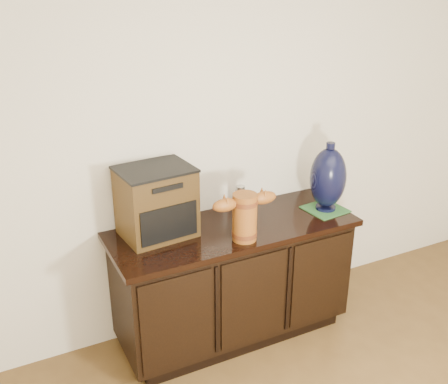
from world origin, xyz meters
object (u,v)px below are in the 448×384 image
sideboard (233,280)px  terracotta_vessel (245,214)px  tv_radio (156,202)px  lamp_base (328,178)px  spray_can (240,200)px

sideboard → terracotta_vessel: (-0.02, -0.17, 0.52)m
terracotta_vessel → tv_radio: (-0.41, 0.27, 0.05)m
tv_radio → lamp_base: (1.04, -0.16, 0.01)m
sideboard → terracotta_vessel: size_ratio=3.84×
sideboard → terracotta_vessel: bearing=-96.9°
sideboard → lamp_base: size_ratio=3.40×
tv_radio → lamp_base: size_ratio=0.98×
terracotta_vessel → spray_can: terracotta_vessel is taller
sideboard → tv_radio: size_ratio=3.46×
sideboard → terracotta_vessel: 0.55m
spray_can → sideboard: bearing=-129.2°
tv_radio → spray_can: tv_radio is taller
terracotta_vessel → spray_can: 0.36m
tv_radio → spray_can: bearing=-0.5°
lamp_base → spray_can: 0.55m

